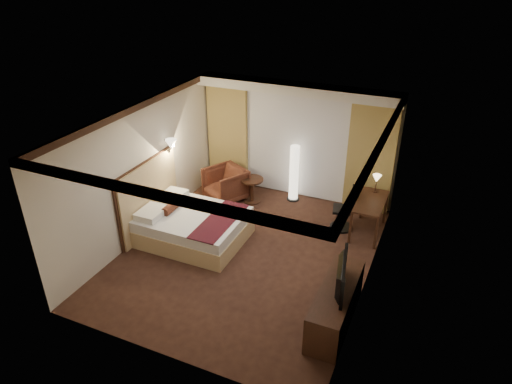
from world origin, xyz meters
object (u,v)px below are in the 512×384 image
at_px(floor_lamp, 294,173).
at_px(dresser, 336,305).
at_px(television, 337,273).
at_px(armchair, 226,183).
at_px(side_table, 252,190).
at_px(office_chair, 343,208).
at_px(bed, 194,227).
at_px(desk, 369,217).

distance_m(floor_lamp, dresser, 4.01).
relative_size(dresser, television, 1.73).
height_order(armchair, side_table, armchair).
distance_m(armchair, dresser, 4.45).
xyz_separation_m(floor_lamp, office_chair, (1.35, -0.78, -0.19)).
height_order(bed, floor_lamp, floor_lamp).
bearing_deg(floor_lamp, office_chair, -30.01).
bearing_deg(television, desk, -10.56).
height_order(bed, television, television).
bearing_deg(bed, television, -19.55).
bearing_deg(television, bed, 59.47).
distance_m(armchair, floor_lamp, 1.59).
bearing_deg(bed, armchair, 95.91).
height_order(floor_lamp, office_chair, floor_lamp).
xyz_separation_m(floor_lamp, desk, (1.88, -0.73, -0.30)).
relative_size(desk, dresser, 0.68).
xyz_separation_m(desk, office_chair, (-0.53, -0.05, 0.11)).
height_order(bed, side_table, same).
bearing_deg(office_chair, armchair, 163.96).
distance_m(bed, office_chair, 3.07).
distance_m(bed, dresser, 3.39).
height_order(bed, office_chair, office_chair).
distance_m(bed, floor_lamp, 2.72).
xyz_separation_m(floor_lamp, dresser, (1.93, -3.50, -0.35)).
bearing_deg(dresser, desk, 91.03).
height_order(armchair, office_chair, office_chair).
xyz_separation_m(armchair, television, (3.35, -2.89, 0.52)).
height_order(side_table, floor_lamp, floor_lamp).
bearing_deg(floor_lamp, side_table, -150.67).
relative_size(bed, desk, 1.72).
xyz_separation_m(bed, television, (3.17, -1.12, 0.65)).
bearing_deg(television, dresser, -100.98).
relative_size(bed, side_table, 3.41).
bearing_deg(dresser, floor_lamp, 118.87).
xyz_separation_m(armchair, dresser, (3.38, -2.89, -0.09)).
distance_m(side_table, floor_lamp, 1.04).
distance_m(dresser, television, 0.61).
bearing_deg(floor_lamp, armchair, -157.15).
height_order(side_table, television, television).
distance_m(side_table, office_chair, 2.22).
xyz_separation_m(bed, floor_lamp, (1.27, 2.37, 0.39)).
bearing_deg(armchair, television, -12.07).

